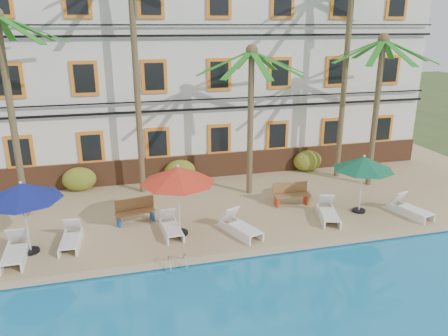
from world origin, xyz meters
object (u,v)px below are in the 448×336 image
object	(u,v)px
palm_e	(378,89)
umbrella_red	(178,175)
palm_d	(347,51)
lounger_d	(240,226)
palm_c	(251,98)
umbrella_green	(364,164)
lounger_a	(15,251)
bench_right	(291,194)
pool_ladder	(178,266)
palm_b	(134,48)
lounger_e	(328,212)
lounger_f	(409,209)
lounger_b	(71,238)
lounger_c	(171,227)
bench_left	(135,210)
palm_a	(7,87)
umbrella_blue	(22,192)

from	to	relation	value
palm_e	umbrella_red	xyz separation A→B (m)	(-9.46, -2.90, -2.26)
palm_d	lounger_d	size ratio (longest dim) A/B	4.91
palm_c	umbrella_green	bearing A→B (deg)	-40.05
palm_e	lounger_a	size ratio (longest dim) A/B	3.66
palm_c	palm_e	distance (m)	5.82
bench_right	pool_ladder	size ratio (longest dim) A/B	2.05
palm_b	umbrella_red	size ratio (longest dim) A/B	3.78
palm_d	lounger_e	bearing A→B (deg)	-121.81
palm_b	lounger_f	size ratio (longest dim) A/B	5.30
lounger_b	lounger_f	size ratio (longest dim) A/B	0.93
lounger_d	umbrella_red	bearing A→B (deg)	166.02
lounger_c	palm_c	bearing A→B (deg)	38.35
lounger_d	lounger_b	bearing A→B (deg)	174.04
pool_ladder	lounger_d	bearing A→B (deg)	32.93
lounger_a	bench_left	xyz separation A→B (m)	(3.91, 1.90, 0.18)
lounger_f	palm_a	bearing A→B (deg)	165.51
palm_a	bench_right	world-z (taller)	palm_a
bench_right	palm_d	bearing A→B (deg)	37.53
lounger_e	bench_left	bearing A→B (deg)	167.35
umbrella_green	lounger_a	xyz separation A→B (m)	(-12.76, -0.61, -1.75)
umbrella_red	umbrella_green	bearing A→B (deg)	1.29
lounger_d	pool_ladder	xyz separation A→B (m)	(-2.52, -1.63, -0.28)
lounger_e	bench_right	world-z (taller)	bench_right
palm_c	umbrella_blue	size ratio (longest dim) A/B	2.57
lounger_a	lounger_e	distance (m)	11.20
palm_b	lounger_b	world-z (taller)	palm_b
palm_a	bench_left	world-z (taller)	palm_a
palm_a	umbrella_green	distance (m)	13.67
palm_c	palm_e	xyz separation A→B (m)	(5.81, -0.36, 0.24)
lounger_f	pool_ladder	world-z (taller)	lounger_f
palm_d	lounger_d	distance (m)	9.99
umbrella_blue	lounger_c	world-z (taller)	umbrella_blue
umbrella_green	lounger_c	world-z (taller)	umbrella_green
lounger_a	palm_a	bearing A→B (deg)	93.77
umbrella_green	bench_left	size ratio (longest dim) A/B	1.53
palm_c	lounger_e	world-z (taller)	palm_c
palm_e	lounger_f	distance (m)	5.54
palm_d	lounger_b	bearing A→B (deg)	-160.86
lounger_d	bench_right	xyz separation A→B (m)	(2.87, 2.11, 0.19)
palm_c	umbrella_blue	xyz separation A→B (m)	(-8.68, -3.34, -2.12)
lounger_f	palm_d	bearing A→B (deg)	95.48
umbrella_red	lounger_e	distance (m)	6.11
palm_a	lounger_b	world-z (taller)	palm_a
umbrella_green	lounger_b	xyz separation A→B (m)	(-11.09, -0.08, -1.78)
umbrella_red	palm_e	bearing A→B (deg)	17.05
palm_d	bench_right	size ratio (longest dim) A/B	6.29
palm_c	lounger_a	world-z (taller)	palm_c
pool_ladder	lounger_a	bearing A→B (deg)	161.10
palm_d	lounger_a	distance (m)	15.91
palm_c	palm_d	xyz separation A→B (m)	(4.95, 1.11, 1.79)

